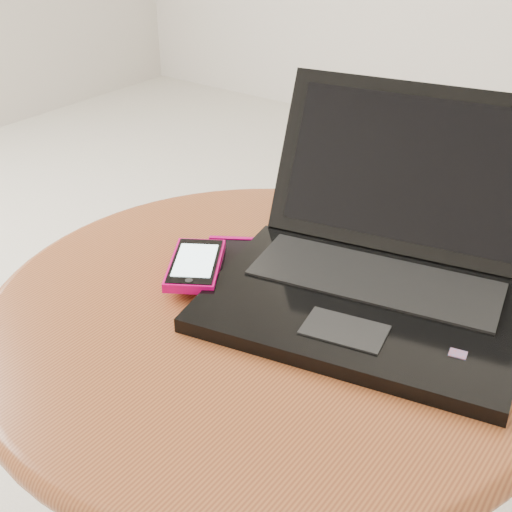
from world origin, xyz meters
The scene contains 4 objects.
table centered at (0.08, -0.01, 0.41)m, with size 0.65×0.65×0.52m.
laptop centered at (0.17, 0.08, 0.56)m, with size 0.39×0.39×0.21m.
phone_black centered at (0.00, 0.03, 0.52)m, with size 0.12×0.14×0.01m.
phone_pink centered at (-0.02, -0.01, 0.54)m, with size 0.11×0.13×0.01m.
Camera 1 is at (0.46, -0.54, 0.96)m, focal length 48.11 mm.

